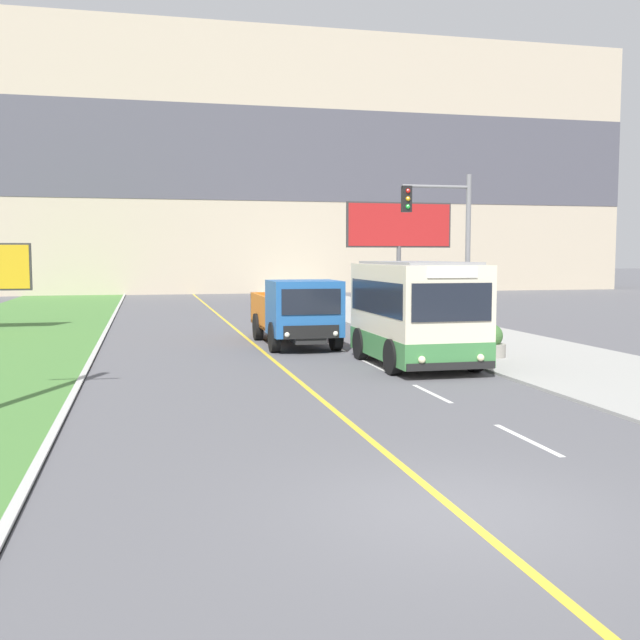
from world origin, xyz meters
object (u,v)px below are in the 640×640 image
object	(u,v)px
city_bus	(416,313)
planter_round_second	(445,331)
dump_truck	(299,313)
billboard_large	(399,229)
planter_round_near	(491,342)
traffic_light_mast	(449,242)

from	to	relation	value
city_bus	planter_round_second	bearing A→B (deg)	57.88
dump_truck	billboard_large	distance (m)	14.48
planter_round_second	planter_round_near	bearing A→B (deg)	-90.06
city_bus	planter_round_near	bearing A→B (deg)	14.81
city_bus	planter_round_second	world-z (taller)	city_bus
city_bus	billboard_large	size ratio (longest dim) A/B	0.90
city_bus	traffic_light_mast	world-z (taller)	traffic_light_mast
traffic_light_mast	planter_round_near	world-z (taller)	traffic_light_mast
traffic_light_mast	planter_round_near	distance (m)	3.46
dump_truck	city_bus	bearing A→B (deg)	-63.73
city_bus	billboard_large	world-z (taller)	billboard_large
planter_round_near	planter_round_second	world-z (taller)	planter_round_second
city_bus	traffic_light_mast	xyz separation A→B (m)	(1.45, 1.06, 2.14)
planter_round_near	dump_truck	bearing A→B (deg)	140.49
billboard_large	traffic_light_mast	bearing A→B (deg)	-103.63
city_bus	billboard_large	xyz separation A→B (m)	(5.27, 16.82, 3.10)
traffic_light_mast	planter_round_second	bearing A→B (deg)	68.39
traffic_light_mast	billboard_large	xyz separation A→B (m)	(3.82, 15.76, 0.97)
billboard_large	planter_round_near	xyz separation A→B (m)	(-2.48, -16.08, -4.14)
city_bus	dump_truck	distance (m)	5.73
billboard_large	city_bus	bearing A→B (deg)	-107.41
traffic_light_mast	planter_round_near	xyz separation A→B (m)	(1.34, -0.32, -3.17)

